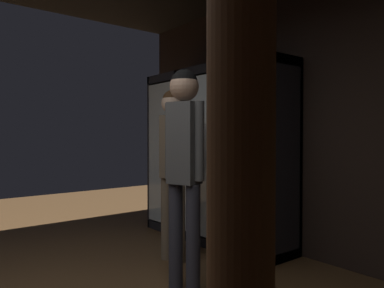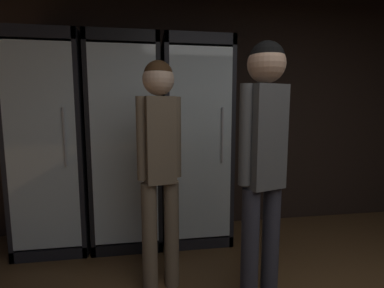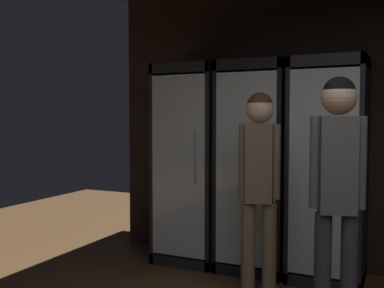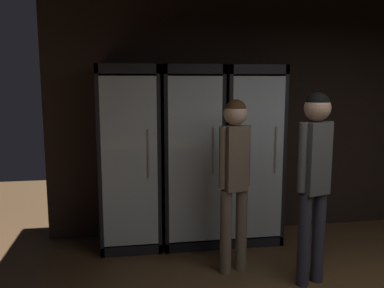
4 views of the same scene
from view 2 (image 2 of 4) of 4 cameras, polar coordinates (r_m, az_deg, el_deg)
name	(u,v)px [view 2 (image 2 of 4)]	position (r m, az deg, el deg)	size (l,w,h in m)	color
wall_back	(251,103)	(3.29, 12.02, 8.25)	(6.00, 0.06, 2.80)	black
cooler_far_left	(55,146)	(2.94, -26.50, -0.39)	(0.65, 0.60, 2.00)	black
cooler_left	(128,146)	(2.81, -13.16, -0.35)	(0.65, 0.60, 2.00)	black
cooler_center	(195,144)	(2.84, 0.66, -0.05)	(0.65, 0.60, 2.00)	black
shopper_near	(160,153)	(1.97, -6.72, -1.88)	(0.32, 0.22, 1.66)	#72604C
shopper_far	(264,150)	(1.77, 14.56, -1.26)	(0.35, 0.23, 1.74)	#2D2D38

